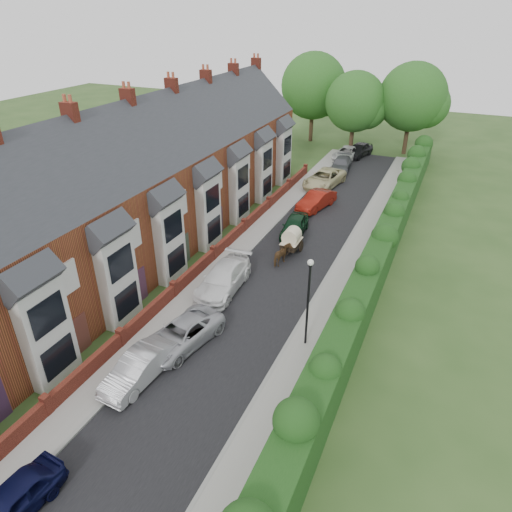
{
  "coord_description": "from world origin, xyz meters",
  "views": [
    {
      "loc": [
        8.65,
        -14.18,
        15.77
      ],
      "look_at": [
        -1.27,
        8.13,
        2.2
      ],
      "focal_mm": 32.0,
      "sensor_mm": 36.0,
      "label": 1
    }
  ],
  "objects": [
    {
      "name": "car_silver_b",
      "position": [
        -2.51,
        1.4,
        0.69
      ],
      "size": [
        3.25,
        5.3,
        1.37
      ],
      "primitive_type": "imported",
      "rotation": [
        0.0,
        0.0,
        -0.21
      ],
      "color": "#B1B2B9",
      "rests_on": "ground"
    },
    {
      "name": "road",
      "position": [
        -0.5,
        11.0,
        0.01
      ],
      "size": [
        6.0,
        58.0,
        0.02
      ],
      "primitive_type": "cube",
      "color": "black",
      "rests_on": "ground"
    },
    {
      "name": "car_navy",
      "position": [
        -3.0,
        -8.84,
        0.66
      ],
      "size": [
        1.86,
        4.0,
        1.32
      ],
      "primitive_type": "imported",
      "rotation": [
        0.0,
        0.0,
        -0.08
      ],
      "color": "black",
      "rests_on": "ground"
    },
    {
      "name": "terrace_row",
      "position": [
        -10.87,
        9.98,
        4.47
      ],
      "size": [
        9.05,
        40.5,
        11.5
      ],
      "color": "brown",
      "rests_on": "ground"
    },
    {
      "name": "horse",
      "position": [
        -0.76,
        11.42,
        0.7
      ],
      "size": [
        0.98,
        1.74,
        1.39
      ],
      "primitive_type": "imported",
      "rotation": [
        0.0,
        0.0,
        3.0
      ],
      "color": "brown",
      "rests_on": "ground"
    },
    {
      "name": "kerb_house_side",
      "position": [
        -3.55,
        11.0,
        0.07
      ],
      "size": [
        0.18,
        58.0,
        0.13
      ],
      "primitive_type": "cube",
      "color": "gray",
      "rests_on": "ground"
    },
    {
      "name": "car_green",
      "position": [
        -1.6,
        16.2,
        0.72
      ],
      "size": [
        2.22,
        4.39,
        1.43
      ],
      "primitive_type": "imported",
      "rotation": [
        0.0,
        0.0,
        0.13
      ],
      "color": "black",
      "rests_on": "ground"
    },
    {
      "name": "ground",
      "position": [
        0.0,
        0.0,
        0.0
      ],
      "size": [
        140.0,
        140.0,
        0.0
      ],
      "primitive_type": "plane",
      "color": "#2D4C1E",
      "rests_on": "ground"
    },
    {
      "name": "car_red",
      "position": [
        -1.6,
        21.8,
        0.74
      ],
      "size": [
        2.64,
        4.76,
        1.49
      ],
      "primitive_type": "imported",
      "rotation": [
        0.0,
        0.0,
        -0.25
      ],
      "color": "maroon",
      "rests_on": "ground"
    },
    {
      "name": "tree_far_right",
      "position": [
        3.39,
        42.08,
        6.31
      ],
      "size": [
        7.98,
        7.6,
        10.31
      ],
      "color": "#332316",
      "rests_on": "ground"
    },
    {
      "name": "tree_far_left",
      "position": [
        -2.65,
        40.08,
        5.71
      ],
      "size": [
        7.14,
        6.8,
        9.29
      ],
      "color": "#332316",
      "rests_on": "ground"
    },
    {
      "name": "lamppost",
      "position": [
        3.4,
        4.0,
        3.3
      ],
      "size": [
        0.32,
        0.32,
        5.16
      ],
      "color": "black",
      "rests_on": "ground"
    },
    {
      "name": "kerb_hedge_side",
      "position": [
        2.55,
        11.0,
        0.07
      ],
      "size": [
        0.18,
        58.0,
        0.13
      ],
      "primitive_type": "cube",
      "color": "gray",
      "rests_on": "ground"
    },
    {
      "name": "car_black",
      "position": [
        -1.72,
        38.6,
        0.79
      ],
      "size": [
        2.93,
        4.95,
        1.58
      ],
      "primitive_type": "imported",
      "rotation": [
        0.0,
        0.0,
        -0.24
      ],
      "color": "black",
      "rests_on": "ground"
    },
    {
      "name": "pavement_hedge_side",
      "position": [
        3.6,
        11.0,
        0.06
      ],
      "size": [
        2.2,
        58.0,
        0.12
      ],
      "primitive_type": "cube",
      "color": "#9C9A93",
      "rests_on": "ground"
    },
    {
      "name": "horse_cart",
      "position": [
        -0.76,
        13.2,
        1.13
      ],
      "size": [
        1.23,
        2.73,
        1.97
      ],
      "color": "black",
      "rests_on": "ground"
    },
    {
      "name": "garden_wall_row",
      "position": [
        -5.35,
        10.0,
        0.46
      ],
      "size": [
        0.35,
        40.35,
        1.1
      ],
      "color": "maroon",
      "rests_on": "ground"
    },
    {
      "name": "car_grey",
      "position": [
        -2.29,
        32.88,
        0.66
      ],
      "size": [
        2.32,
        4.73,
        1.32
      ],
      "primitive_type": "imported",
      "rotation": [
        0.0,
        0.0,
        0.11
      ],
      "color": "#525359",
      "rests_on": "ground"
    },
    {
      "name": "hedge",
      "position": [
        5.4,
        11.0,
        1.6
      ],
      "size": [
        2.1,
        58.0,
        2.85
      ],
      "color": "#173E13",
      "rests_on": "ground"
    },
    {
      "name": "pavement_house_side",
      "position": [
        -4.35,
        11.0,
        0.06
      ],
      "size": [
        1.7,
        58.0,
        0.12
      ],
      "primitive_type": "cube",
      "color": "#9C9A93",
      "rests_on": "ground"
    },
    {
      "name": "car_extra_far",
      "position": [
        -2.74,
        37.14,
        0.68
      ],
      "size": [
        2.82,
        5.11,
        1.35
      ],
      "primitive_type": "imported",
      "rotation": [
        0.0,
        0.0,
        -0.12
      ],
      "color": "silver",
      "rests_on": "ground"
    },
    {
      "name": "tree_far_back",
      "position": [
        -8.59,
        43.08,
        6.62
      ],
      "size": [
        8.4,
        8.0,
        10.82
      ],
      "color": "#332316",
      "rests_on": "ground"
    },
    {
      "name": "car_white",
      "position": [
        -3.0,
        7.0,
        0.78
      ],
      "size": [
        2.51,
        5.49,
        1.56
      ],
      "primitive_type": "imported",
      "rotation": [
        0.0,
        0.0,
        0.06
      ],
      "color": "white",
      "rests_on": "ground"
    },
    {
      "name": "car_silver_a",
      "position": [
        -3.0,
        -1.61,
        0.71
      ],
      "size": [
        1.79,
        4.38,
        1.41
      ],
      "primitive_type": "imported",
      "rotation": [
        0.0,
        0.0,
        -0.07
      ],
      "color": "#B7B7BC",
      "rests_on": "ground"
    },
    {
      "name": "car_beige",
      "position": [
        -2.55,
        27.4,
        0.79
      ],
      "size": [
        3.42,
        6.01,
        1.58
      ],
      "primitive_type": "imported",
      "rotation": [
        0.0,
        0.0,
        -0.15
      ],
      "color": "beige",
      "rests_on": "ground"
    }
  ]
}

